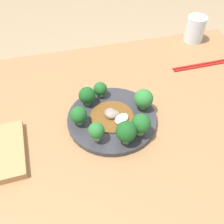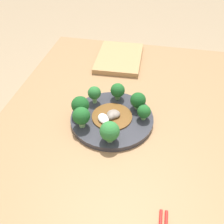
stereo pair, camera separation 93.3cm
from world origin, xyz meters
The scene contains 11 objects.
table centered at (0.00, 0.00, 0.38)m, with size 1.10×0.76×0.76m.
plate centered at (0.02, 0.02, 0.76)m, with size 0.25×0.25×0.02m.
broccoli_southeast centered at (0.08, -0.05, 0.80)m, with size 0.05×0.05×0.06m.
broccoli_northeast centered at (0.08, 0.09, 0.81)m, with size 0.04×0.04×0.06m.
broccoli_south centered at (0.03, -0.08, 0.80)m, with size 0.04×0.04×0.05m.
broccoli_east centered at (0.11, 0.02, 0.81)m, with size 0.05×0.05×0.06m.
broccoli_north centered at (0.01, 0.11, 0.81)m, with size 0.05×0.05×0.07m.
broccoli_northwest centered at (-0.03, 0.10, 0.81)m, with size 0.05×0.05×0.07m.
broccoli_west centered at (-0.07, 0.01, 0.81)m, with size 0.06×0.06×0.06m.
stirfry_center centered at (0.02, 0.02, 0.78)m, with size 0.12×0.12×0.02m.
cutting_board centered at (0.39, 0.06, 0.77)m, with size 0.25×0.19×0.02m.
Camera 2 is at (-0.56, -0.10, 1.31)m, focal length 42.00 mm.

